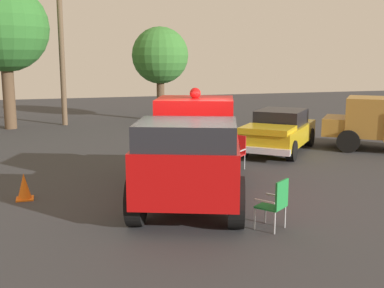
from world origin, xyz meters
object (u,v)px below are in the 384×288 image
at_px(classic_hot_rod, 278,131).
at_px(spectator_seated, 220,120).
at_px(vintage_fire_truck, 193,149).
at_px(traffic_cone, 24,187).
at_px(utility_pole, 62,51).
at_px(lawn_chair_spare, 276,201).
at_px(lawn_chair_near_truck, 218,122).
at_px(oak_tree_right, 4,29).
at_px(oak_tree_left, 160,56).
at_px(lawn_chair_by_car, 237,150).

distance_m(classic_hot_rod, spectator_seated, 3.78).
relative_size(vintage_fire_truck, traffic_cone, 9.97).
bearing_deg(vintage_fire_truck, utility_pole, 100.00).
bearing_deg(spectator_seated, utility_pole, 138.55).
height_order(spectator_seated, traffic_cone, spectator_seated).
bearing_deg(classic_hot_rod, lawn_chair_spare, -117.17).
bearing_deg(traffic_cone, lawn_chair_near_truck, 44.35).
height_order(spectator_seated, oak_tree_right, oak_tree_right).
xyz_separation_m(lawn_chair_spare, spectator_seated, (2.83, 10.88, 0.11)).
distance_m(classic_hot_rod, utility_pole, 11.88).
relative_size(lawn_chair_spare, spectator_seated, 0.79).
relative_size(lawn_chair_spare, oak_tree_left, 0.21).
distance_m(vintage_fire_truck, classic_hot_rod, 6.56).
xyz_separation_m(lawn_chair_by_car, oak_tree_right, (-7.06, 10.76, 4.00)).
xyz_separation_m(lawn_chair_near_truck, oak_tree_left, (-1.21, 5.60, 2.78)).
distance_m(lawn_chair_spare, oak_tree_left, 16.91).
relative_size(classic_hot_rod, traffic_cone, 7.07).
xyz_separation_m(vintage_fire_truck, spectator_seated, (3.74, 8.31, -0.50)).
height_order(lawn_chair_near_truck, oak_tree_right, oak_tree_right).
xyz_separation_m(vintage_fire_truck, utility_pole, (-2.43, 13.76, 2.41)).
bearing_deg(spectator_seated, lawn_chair_near_truck, 101.65).
height_order(classic_hot_rod, spectator_seated, classic_hot_rod).
distance_m(oak_tree_left, utility_pole, 4.95).
height_order(lawn_chair_near_truck, oak_tree_left, oak_tree_left).
distance_m(vintage_fire_truck, lawn_chair_by_car, 3.34).
distance_m(vintage_fire_truck, oak_tree_right, 14.53).
height_order(vintage_fire_truck, lawn_chair_near_truck, vintage_fire_truck).
xyz_separation_m(classic_hot_rod, traffic_cone, (-8.49, -3.62, -0.44)).
bearing_deg(lawn_chair_spare, oak_tree_right, 110.25).
height_order(oak_tree_left, utility_pole, utility_pole).
xyz_separation_m(lawn_chair_by_car, traffic_cone, (-6.02, -1.47, -0.28)).
height_order(vintage_fire_truck, spectator_seated, vintage_fire_truck).
xyz_separation_m(spectator_seated, oak_tree_right, (-8.66, 4.94, 3.89)).
xyz_separation_m(lawn_chair_by_car, spectator_seated, (1.60, 5.82, 0.11)).
distance_m(lawn_chair_near_truck, oak_tree_right, 10.66).
relative_size(spectator_seated, utility_pole, 0.19).
relative_size(lawn_chair_near_truck, utility_pole, 0.15).
height_order(oak_tree_right, traffic_cone, oak_tree_right).
bearing_deg(traffic_cone, lawn_chair_by_car, 13.73).
height_order(lawn_chair_by_car, oak_tree_left, oak_tree_left).
relative_size(lawn_chair_near_truck, oak_tree_left, 0.21).
height_order(classic_hot_rod, lawn_chair_by_car, classic_hot_rod).
height_order(lawn_chair_near_truck, spectator_seated, spectator_seated).
bearing_deg(lawn_chair_near_truck, spectator_seated, -78.35).
bearing_deg(oak_tree_left, oak_tree_right, -173.94).
bearing_deg(spectator_seated, oak_tree_right, 150.32).
xyz_separation_m(lawn_chair_spare, utility_pole, (-3.34, 16.33, 3.02)).
bearing_deg(traffic_cone, spectator_seated, 43.75).
height_order(classic_hot_rod, utility_pole, utility_pole).
height_order(vintage_fire_truck, oak_tree_right, oak_tree_right).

